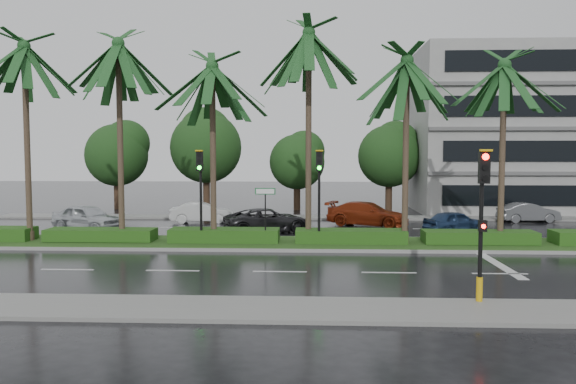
{
  "coord_description": "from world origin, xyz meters",
  "views": [
    {
      "loc": [
        1.2,
        -25.4,
        4.38
      ],
      "look_at": [
        0.01,
        1.5,
        2.5
      ],
      "focal_mm": 35.0,
      "sensor_mm": 36.0,
      "label": 1
    }
  ],
  "objects_px": {
    "car_darkgrey": "(268,220)",
    "car_grey": "(528,212)",
    "signal_median_left": "(200,183)",
    "car_silver": "(87,218)",
    "street_sign": "(265,201)",
    "car_red": "(367,214)",
    "car_blue": "(455,222)",
    "signal_near": "(482,219)",
    "car_white": "(202,212)"
  },
  "relations": [
    {
      "from": "car_white",
      "to": "car_grey",
      "type": "xyz_separation_m",
      "value": [
        20.6,
        1.15,
        -0.03
      ]
    },
    {
      "from": "car_blue",
      "to": "car_white",
      "type": "bearing_deg",
      "value": 50.38
    },
    {
      "from": "car_silver",
      "to": "car_red",
      "type": "distance_m",
      "value": 16.24
    },
    {
      "from": "car_silver",
      "to": "signal_median_left",
      "type": "bearing_deg",
      "value": -100.95
    },
    {
      "from": "car_red",
      "to": "car_blue",
      "type": "xyz_separation_m",
      "value": [
        4.5,
        -2.87,
        -0.1
      ]
    },
    {
      "from": "car_silver",
      "to": "car_grey",
      "type": "height_order",
      "value": "car_silver"
    },
    {
      "from": "car_blue",
      "to": "car_silver",
      "type": "bearing_deg",
      "value": 65.0
    },
    {
      "from": "signal_near",
      "to": "car_red",
      "type": "bearing_deg",
      "value": 94.84
    },
    {
      "from": "signal_median_left",
      "to": "car_silver",
      "type": "distance_m",
      "value": 9.41
    },
    {
      "from": "signal_median_left",
      "to": "car_blue",
      "type": "bearing_deg",
      "value": 21.62
    },
    {
      "from": "car_grey",
      "to": "street_sign",
      "type": "bearing_deg",
      "value": 115.39
    },
    {
      "from": "signal_median_left",
      "to": "car_grey",
      "type": "xyz_separation_m",
      "value": [
        18.85,
        10.2,
        -2.38
      ]
    },
    {
      "from": "street_sign",
      "to": "car_red",
      "type": "xyz_separation_m",
      "value": [
        5.5,
        7.84,
        -1.41
      ]
    },
    {
      "from": "street_sign",
      "to": "car_blue",
      "type": "xyz_separation_m",
      "value": [
        10.0,
        4.97,
        -1.52
      ]
    },
    {
      "from": "car_red",
      "to": "signal_near",
      "type": "bearing_deg",
      "value": -153.52
    },
    {
      "from": "car_silver",
      "to": "car_blue",
      "type": "distance_m",
      "value": 20.5
    },
    {
      "from": "car_silver",
      "to": "car_grey",
      "type": "xyz_separation_m",
      "value": [
        26.35,
        4.99,
        -0.12
      ]
    },
    {
      "from": "street_sign",
      "to": "car_darkgrey",
      "type": "xyz_separation_m",
      "value": [
        -0.25,
        4.72,
        -1.46
      ]
    },
    {
      "from": "car_darkgrey",
      "to": "car_silver",
      "type": "bearing_deg",
      "value": 66.72
    },
    {
      "from": "car_red",
      "to": "car_grey",
      "type": "xyz_separation_m",
      "value": [
        10.35,
        2.18,
        -0.1
      ]
    },
    {
      "from": "signal_near",
      "to": "car_darkgrey",
      "type": "xyz_separation_m",
      "value": [
        -7.25,
        14.59,
        -1.84
      ]
    },
    {
      "from": "car_blue",
      "to": "signal_near",
      "type": "bearing_deg",
      "value": 143.74
    },
    {
      "from": "signal_near",
      "to": "car_white",
      "type": "distance_m",
      "value": 22.19
    },
    {
      "from": "street_sign",
      "to": "signal_near",
      "type": "bearing_deg",
      "value": -54.66
    },
    {
      "from": "signal_median_left",
      "to": "car_white",
      "type": "xyz_separation_m",
      "value": [
        -1.75,
        9.05,
        -2.36
      ]
    },
    {
      "from": "street_sign",
      "to": "car_blue",
      "type": "height_order",
      "value": "street_sign"
    },
    {
      "from": "street_sign",
      "to": "car_grey",
      "type": "bearing_deg",
      "value": 32.29
    },
    {
      "from": "car_darkgrey",
      "to": "car_red",
      "type": "height_order",
      "value": "car_red"
    },
    {
      "from": "signal_near",
      "to": "street_sign",
      "type": "xyz_separation_m",
      "value": [
        -7.0,
        9.87,
        -0.38
      ]
    },
    {
      "from": "car_white",
      "to": "car_blue",
      "type": "distance_m",
      "value": 15.26
    },
    {
      "from": "car_grey",
      "to": "car_red",
      "type": "bearing_deg",
      "value": 94.98
    },
    {
      "from": "car_white",
      "to": "car_darkgrey",
      "type": "height_order",
      "value": "car_darkgrey"
    },
    {
      "from": "signal_near",
      "to": "car_red",
      "type": "height_order",
      "value": "signal_near"
    },
    {
      "from": "signal_near",
      "to": "car_white",
      "type": "relative_size",
      "value": 1.12
    },
    {
      "from": "car_silver",
      "to": "car_darkgrey",
      "type": "height_order",
      "value": "car_silver"
    },
    {
      "from": "car_red",
      "to": "car_grey",
      "type": "relative_size",
      "value": 1.32
    },
    {
      "from": "car_darkgrey",
      "to": "car_red",
      "type": "relative_size",
      "value": 0.98
    },
    {
      "from": "street_sign",
      "to": "car_white",
      "type": "bearing_deg",
      "value": 118.19
    },
    {
      "from": "street_sign",
      "to": "car_red",
      "type": "relative_size",
      "value": 0.53
    },
    {
      "from": "signal_median_left",
      "to": "car_darkgrey",
      "type": "height_order",
      "value": "signal_median_left"
    },
    {
      "from": "car_silver",
      "to": "car_grey",
      "type": "bearing_deg",
      "value": -55.42
    },
    {
      "from": "car_red",
      "to": "car_white",
      "type": "bearing_deg",
      "value": 105.93
    },
    {
      "from": "street_sign",
      "to": "car_red",
      "type": "distance_m",
      "value": 9.68
    },
    {
      "from": "signal_median_left",
      "to": "car_white",
      "type": "height_order",
      "value": "signal_median_left"
    },
    {
      "from": "car_darkgrey",
      "to": "car_grey",
      "type": "height_order",
      "value": "car_darkgrey"
    },
    {
      "from": "car_red",
      "to": "car_blue",
      "type": "relative_size",
      "value": 1.38
    },
    {
      "from": "street_sign",
      "to": "car_darkgrey",
      "type": "relative_size",
      "value": 0.54
    },
    {
      "from": "signal_median_left",
      "to": "car_red",
      "type": "height_order",
      "value": "signal_median_left"
    },
    {
      "from": "car_silver",
      "to": "car_darkgrey",
      "type": "relative_size",
      "value": 0.89
    },
    {
      "from": "car_darkgrey",
      "to": "car_grey",
      "type": "bearing_deg",
      "value": -93.31
    }
  ]
}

